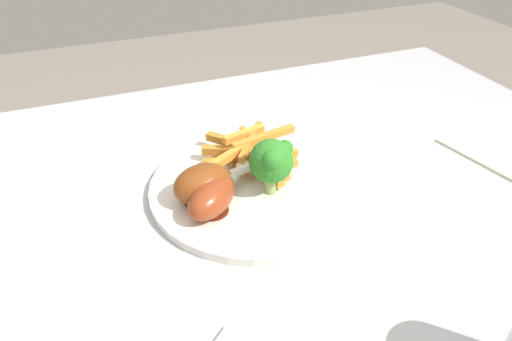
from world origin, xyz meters
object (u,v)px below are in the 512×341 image
at_px(carrot_fries_pile, 252,151).
at_px(broccoli_floret_front, 272,160).
at_px(dining_table, 257,268).
at_px(chicken_drumstick_near, 214,196).
at_px(chicken_drumstick_far, 205,183).
at_px(dinner_plate, 256,186).

bearing_deg(carrot_fries_pile, broccoli_floret_front, 87.24).
height_order(dining_table, chicken_drumstick_near, chicken_drumstick_near).
distance_m(chicken_drumstick_near, chicken_drumstick_far, 0.03).
distance_m(broccoli_floret_front, carrot_fries_pile, 0.08).
xyz_separation_m(broccoli_floret_front, carrot_fries_pile, (-0.00, -0.08, -0.03)).
bearing_deg(chicken_drumstick_near, carrot_fries_pile, -134.55).
distance_m(dinner_plate, carrot_fries_pile, 0.06).
bearing_deg(chicken_drumstick_far, dinner_plate, -174.02).
height_order(dining_table, broccoli_floret_front, broccoli_floret_front).
distance_m(dining_table, carrot_fries_pile, 0.17).
height_order(broccoli_floret_front, carrot_fries_pile, broccoli_floret_front).
relative_size(dining_table, carrot_fries_pile, 7.79).
bearing_deg(carrot_fries_pile, chicken_drumstick_far, 34.38).
xyz_separation_m(dining_table, chicken_drumstick_far, (0.05, -0.04, 0.13)).
relative_size(broccoli_floret_front, chicken_drumstick_near, 0.67).
bearing_deg(broccoli_floret_front, dining_table, 37.83).
relative_size(dining_table, dinner_plate, 4.15).
height_order(dining_table, dinner_plate, dinner_plate).
xyz_separation_m(dinner_plate, carrot_fries_pile, (-0.01, -0.05, 0.02)).
bearing_deg(dinner_plate, chicken_drumstick_near, 25.42).
height_order(dinner_plate, chicken_drumstick_near, chicken_drumstick_near).
distance_m(dining_table, dinner_plate, 0.12).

